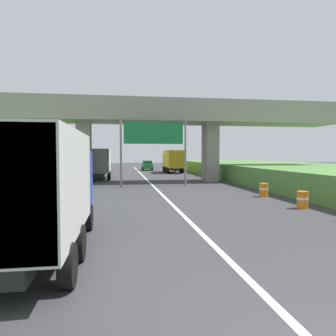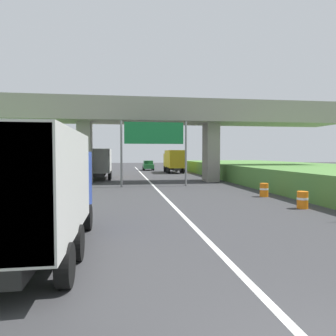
{
  "view_description": "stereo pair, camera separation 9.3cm",
  "coord_description": "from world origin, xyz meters",
  "views": [
    {
      "loc": [
        -2.84,
        -2.99,
        2.84
      ],
      "look_at": [
        0.0,
        15.65,
        2.0
      ],
      "focal_mm": 33.02,
      "sensor_mm": 36.0,
      "label": 1
    },
    {
      "loc": [
        -2.75,
        -3.0,
        2.84
      ],
      "look_at": [
        0.0,
        15.65,
        2.0
      ],
      "focal_mm": 33.02,
      "sensor_mm": 36.0,
      "label": 2
    }
  ],
  "objects": [
    {
      "name": "lane_centre_stripe",
      "position": [
        0.0,
        22.77,
        0.0
      ],
      "size": [
        0.2,
        85.53,
        0.01
      ],
      "primitive_type": "cube",
      "color": "white",
      "rests_on": "ground"
    },
    {
      "name": "overpass_bridge",
      "position": [
        0.0,
        28.46,
        6.28
      ],
      "size": [
        40.0,
        4.8,
        8.25
      ],
      "color": "gray",
      "rests_on": "ground"
    },
    {
      "name": "overhead_highway_sign",
      "position": [
        0.0,
        24.01,
        4.29
      ],
      "size": [
        5.88,
        0.18,
        5.75
      ],
      "color": "slate",
      "rests_on": "ground"
    },
    {
      "name": "truck_yellow",
      "position": [
        5.01,
        43.84,
        1.93
      ],
      "size": [
        2.44,
        7.3,
        3.44
      ],
      "color": "black",
      "rests_on": "ground"
    },
    {
      "name": "truck_blue",
      "position": [
        -5.04,
        5.98,
        1.93
      ],
      "size": [
        2.44,
        7.3,
        3.44
      ],
      "color": "black",
      "rests_on": "ground"
    },
    {
      "name": "truck_orange",
      "position": [
        -5.24,
        33.31,
        1.93
      ],
      "size": [
        2.44,
        7.3,
        3.44
      ],
      "color": "black",
      "rests_on": "ground"
    },
    {
      "name": "car_green",
      "position": [
        1.76,
        51.81,
        0.86
      ],
      "size": [
        1.86,
        4.1,
        1.72
      ],
      "color": "#236B38",
      "rests_on": "ground"
    },
    {
      "name": "construction_barrel_1",
      "position": [
        6.57,
        11.87,
        0.46
      ],
      "size": [
        0.57,
        0.57,
        0.9
      ],
      "color": "orange",
      "rests_on": "ground"
    },
    {
      "name": "construction_barrel_2",
      "position": [
        6.61,
        16.4,
        0.46
      ],
      "size": [
        0.57,
        0.57,
        0.9
      ],
      "color": "orange",
      "rests_on": "ground"
    }
  ]
}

